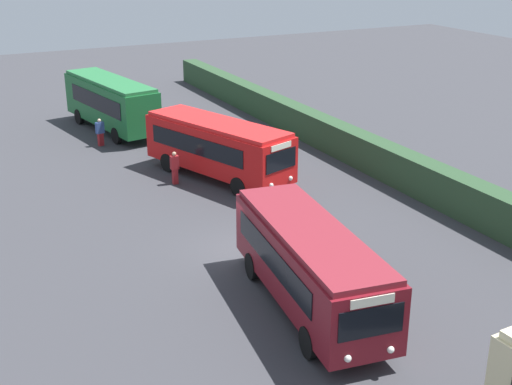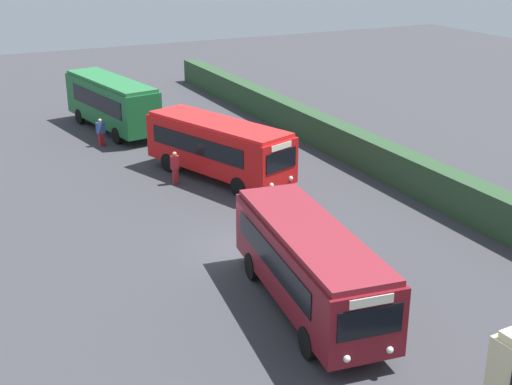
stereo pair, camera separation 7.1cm
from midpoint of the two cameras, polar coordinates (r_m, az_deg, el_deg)
name	(u,v)px [view 1 (the left image)]	position (r m, az deg, el deg)	size (l,w,h in m)	color
ground_plane	(251,253)	(27.94, -0.45, -4.94)	(106.87, 106.87, 0.00)	#38383D
bus_green	(111,102)	(45.33, -11.86, 7.31)	(9.39, 3.82, 3.33)	#19602D
bus_red	(218,146)	(35.67, -3.19, 3.84)	(9.01, 5.22, 3.03)	red
bus_maroon	(310,263)	(23.34, 4.36, -5.76)	(8.93, 3.57, 2.96)	maroon
person_left	(154,117)	(44.89, -8.44, 6.17)	(0.40, 0.52, 1.85)	#4C6B47
person_center	(100,132)	(42.47, -12.70, 4.88)	(0.38, 0.53, 1.65)	maroon
person_right	(175,167)	(35.31, -6.73, 2.09)	(0.26, 0.41, 1.70)	maroon
hedge_row	(451,192)	(32.98, 15.64, 0.08)	(65.43, 1.15, 1.80)	#2B482C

